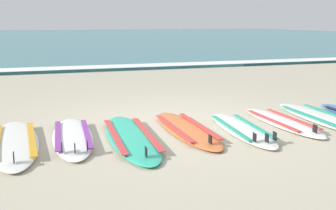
% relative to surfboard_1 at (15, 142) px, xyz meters
% --- Properties ---
extents(ground_plane, '(80.00, 80.00, 0.00)m').
position_rel_surfboard_1_xyz_m(ground_plane, '(2.37, 0.36, -0.04)').
color(ground_plane, '#B7AD93').
extents(sea, '(80.00, 60.00, 0.10)m').
position_rel_surfboard_1_xyz_m(sea, '(2.37, 37.40, 0.01)').
color(sea, teal).
rests_on(sea, ground).
extents(wave_foam_strip, '(80.00, 1.00, 0.11)m').
position_rel_surfboard_1_xyz_m(wave_foam_strip, '(2.37, 7.90, 0.02)').
color(wave_foam_strip, white).
rests_on(wave_foam_strip, ground).
extents(surfboard_1, '(0.68, 2.38, 0.18)m').
position_rel_surfboard_1_xyz_m(surfboard_1, '(0.00, 0.00, 0.00)').
color(surfboard_1, silver).
rests_on(surfboard_1, ground).
extents(surfboard_2, '(0.63, 2.15, 0.18)m').
position_rel_surfboard_1_xyz_m(surfboard_2, '(0.74, 0.04, 0.00)').
color(surfboard_2, white).
rests_on(surfboard_2, ground).
extents(surfboard_3, '(0.71, 2.47, 0.18)m').
position_rel_surfboard_1_xyz_m(surfboard_3, '(1.49, -0.21, -0.00)').
color(surfboard_3, '#2DB793').
rests_on(surfboard_3, ground).
extents(surfboard_4, '(0.57, 2.23, 0.18)m').
position_rel_surfboard_1_xyz_m(surfboard_4, '(2.35, -0.06, 0.00)').
color(surfboard_4, orange).
rests_on(surfboard_4, ground).
extents(surfboard_5, '(0.68, 2.07, 0.18)m').
position_rel_surfboard_1_xyz_m(surfboard_5, '(3.12, -0.31, 0.00)').
color(surfboard_5, silver).
rests_on(surfboard_5, ground).
extents(surfboard_6, '(0.51, 2.02, 0.18)m').
position_rel_surfboard_1_xyz_m(surfboard_6, '(3.92, -0.11, 0.00)').
color(surfboard_6, white).
rests_on(surfboard_6, ground).
extents(surfboard_7, '(0.72, 2.51, 0.18)m').
position_rel_surfboard_1_xyz_m(surfboard_7, '(4.69, -0.14, -0.00)').
color(surfboard_7, white).
rests_on(surfboard_7, ground).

